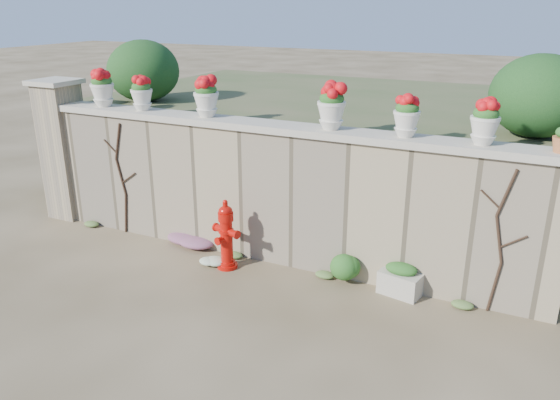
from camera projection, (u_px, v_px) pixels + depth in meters
The scene contains 20 objects.
ground at pixel (209, 312), 6.96m from camera, with size 80.00×80.00×0.00m, color #4D3F26.
stone_wall at pixel (271, 196), 8.14m from camera, with size 8.00×0.40×2.00m, color gray.
wall_cap at pixel (271, 127), 7.78m from camera, with size 8.10×0.52×0.10m, color beige.
gate_pillar at pixel (64, 149), 9.75m from camera, with size 0.72×0.72×2.48m.
raised_fill at pixel (343, 148), 10.85m from camera, with size 9.00×6.00×2.00m, color #384C23.
back_shrub_left at pixel (143, 71), 9.94m from camera, with size 1.30×1.30×1.10m, color #143814.
back_shrub_right at pixel (540, 96), 7.24m from camera, with size 1.30×1.30×1.10m, color #143814.
vine_left at pixel (122, 177), 9.05m from camera, with size 0.60×0.04×1.91m.
vine_right at pixel (500, 240), 6.64m from camera, with size 0.60×0.04×1.91m.
fire_hydrant at pixel (226, 234), 7.95m from camera, with size 0.46×0.33×1.06m.
planter_box at pixel (400, 280), 7.32m from camera, with size 0.60×0.42×0.46m.
green_shrub at pixel (341, 265), 7.58m from camera, with size 0.60×0.54×0.57m, color #1E5119.
magenta_clump at pixel (187, 240), 8.80m from camera, with size 0.85×0.57×0.23m, color #AF2393.
white_flowers at pixel (209, 261), 8.14m from camera, with size 0.46×0.37×0.17m, color white.
urn_pot_0 at pixel (102, 88), 8.93m from camera, with size 0.38×0.38×0.60m.
urn_pot_1 at pixel (142, 94), 8.61m from camera, with size 0.34×0.34×0.54m.
urn_pot_2 at pixel (206, 97), 8.11m from camera, with size 0.37×0.37×0.59m.
urn_pot_3 at pixel (331, 107), 7.30m from camera, with size 0.38×0.38×0.60m.
urn_pot_4 at pixel (407, 116), 6.89m from camera, with size 0.34×0.34×0.53m.
urn_pot_5 at pixel (485, 122), 6.51m from camera, with size 0.35×0.35×0.55m.
Camera 1 is at (3.44, -5.06, 3.71)m, focal length 35.00 mm.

